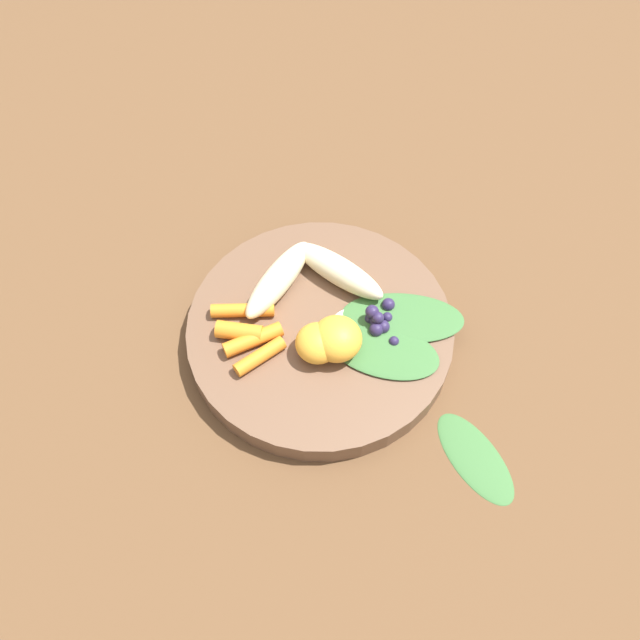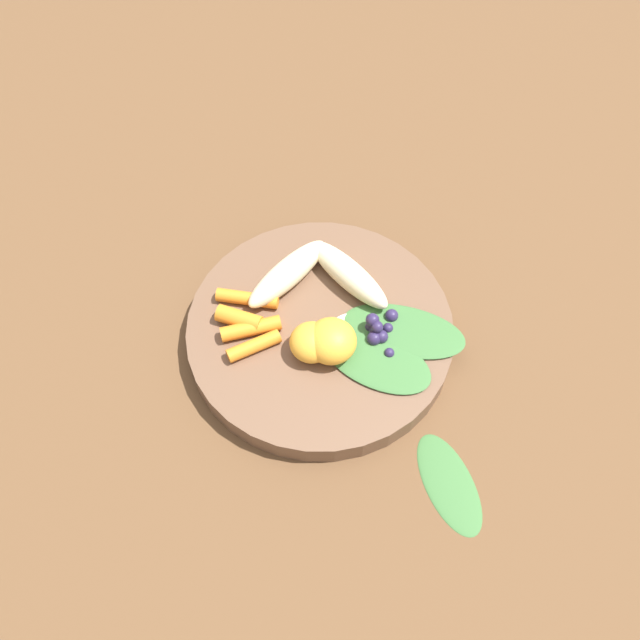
{
  "view_description": "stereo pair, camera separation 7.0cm",
  "coord_description": "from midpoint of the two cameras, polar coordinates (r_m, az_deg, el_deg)",
  "views": [
    {
      "loc": [
        -0.37,
        0.03,
        0.63
      ],
      "look_at": [
        0.0,
        0.0,
        0.04
      ],
      "focal_mm": 38.66,
      "sensor_mm": 36.0,
      "label": 1
    },
    {
      "loc": [
        -0.37,
        -0.04,
        0.63
      ],
      "look_at": [
        0.0,
        0.0,
        0.04
      ],
      "focal_mm": 38.66,
      "sensor_mm": 36.0,
      "label": 2
    }
  ],
  "objects": [
    {
      "name": "carrot_mid_right",
      "position": [
        0.69,
        -8.43,
        -1.84
      ],
      "size": [
        0.04,
        0.06,
        0.02
      ],
      "primitive_type": "cylinder",
      "rotation": [
        0.0,
        1.57,
        1.92
      ],
      "color": "orange",
      "rests_on": "bowl"
    },
    {
      "name": "carrot_rear",
      "position": [
        0.68,
        -7.92,
        -3.23
      ],
      "size": [
        0.04,
        0.05,
        0.01
      ],
      "primitive_type": "cylinder",
      "rotation": [
        0.0,
        1.57,
        2.12
      ],
      "color": "orange",
      "rests_on": "bowl"
    },
    {
      "name": "blueberry_pile",
      "position": [
        0.7,
        2.13,
        -0.23
      ],
      "size": [
        0.06,
        0.03,
        0.03
      ],
      "color": "#2D234C",
      "rests_on": "bowl"
    },
    {
      "name": "carrot_mid_left",
      "position": [
        0.7,
        -9.55,
        -1.18
      ],
      "size": [
        0.03,
        0.05,
        0.02
      ],
      "primitive_type": "cylinder",
      "rotation": [
        0.0,
        1.57,
        1.33
      ],
      "color": "orange",
      "rests_on": "bowl"
    },
    {
      "name": "coconut_shred_patch",
      "position": [
        0.7,
        -0.16,
        -0.8
      ],
      "size": [
        0.04,
        0.04,
        0.0
      ],
      "primitive_type": "cylinder",
      "color": "white",
      "rests_on": "bowl"
    },
    {
      "name": "carrot_front",
      "position": [
        0.72,
        -9.19,
        0.59
      ],
      "size": [
        0.02,
        0.07,
        0.01
      ],
      "primitive_type": "cylinder",
      "rotation": [
        0.0,
        1.57,
        1.51
      ],
      "color": "orange",
      "rests_on": "bowl"
    },
    {
      "name": "kale_leaf_left",
      "position": [
        0.69,
        2.36,
        -2.72
      ],
      "size": [
        0.1,
        0.13,
        0.01
      ],
      "primitive_type": "ellipsoid",
      "rotation": [
        0.0,
        0.0,
        4.32
      ],
      "color": "#3D7038",
      "rests_on": "bowl"
    },
    {
      "name": "ground_plane",
      "position": [
        0.73,
        -2.73,
        -1.77
      ],
      "size": [
        2.4,
        2.4,
        0.0
      ],
      "primitive_type": "plane",
      "color": "brown"
    },
    {
      "name": "bowl",
      "position": [
        0.72,
        -2.77,
        -1.22
      ],
      "size": [
        0.28,
        0.28,
        0.03
      ],
      "primitive_type": "cylinder",
      "color": "brown",
      "rests_on": "ground_plane"
    },
    {
      "name": "banana_peeled_left",
      "position": [
        0.72,
        -6.24,
        3.17
      ],
      "size": [
        0.11,
        0.09,
        0.03
      ],
      "primitive_type": "ellipsoid",
      "rotation": [
        0.0,
        0.0,
        2.5
      ],
      "color": "beige",
      "rests_on": "bowl"
    },
    {
      "name": "orange_segment_near",
      "position": [
        0.67,
        -1.55,
        -1.8
      ],
      "size": [
        0.05,
        0.05,
        0.04
      ],
      "primitive_type": "ellipsoid",
      "color": "#F4A833",
      "rests_on": "bowl"
    },
    {
      "name": "kale_leaf_stray",
      "position": [
        0.68,
        9.85,
        -11.38
      ],
      "size": [
        0.11,
        0.09,
        0.01
      ],
      "primitive_type": "ellipsoid",
      "rotation": [
        0.0,
        0.0,
        3.58
      ],
      "color": "#3D7038",
      "rests_on": "ground_plane"
    },
    {
      "name": "kale_leaf_right",
      "position": [
        0.71,
        4.14,
        -0.34
      ],
      "size": [
        0.08,
        0.13,
        0.01
      ],
      "primitive_type": "ellipsoid",
      "rotation": [
        0.0,
        0.0,
        4.55
      ],
      "color": "#3D7038",
      "rests_on": "bowl"
    },
    {
      "name": "orange_segment_far",
      "position": [
        0.68,
        -3.14,
        -2.16
      ],
      "size": [
        0.04,
        0.04,
        0.03
      ],
      "primitive_type": "ellipsoid",
      "color": "#F4A833",
      "rests_on": "bowl"
    },
    {
      "name": "banana_peeled_right",
      "position": [
        0.73,
        -1.2,
        3.9
      ],
      "size": [
        0.1,
        0.1,
        0.03
      ],
      "primitive_type": "ellipsoid",
      "rotation": [
        0.0,
        0.0,
        0.83
      ],
      "color": "beige",
      "rests_on": "bowl"
    }
  ]
}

